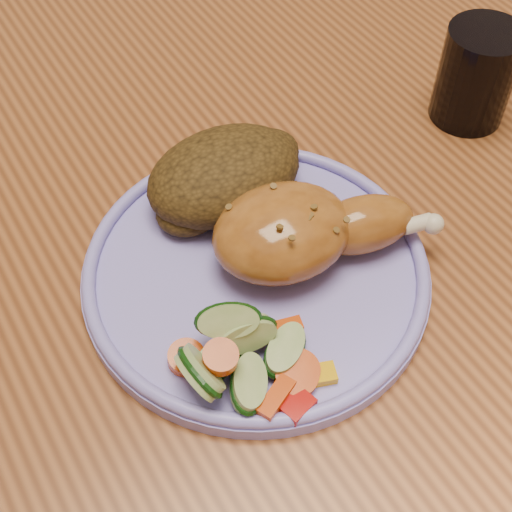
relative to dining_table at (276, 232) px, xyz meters
name	(u,v)px	position (x,y,z in m)	size (l,w,h in m)	color
ground	(267,488)	(0.00, 0.00, -0.67)	(4.00, 4.00, 0.00)	brown
dining_table	(276,232)	(0.00, 0.00, 0.00)	(0.90, 1.40, 0.75)	brown
chair_far	(61,43)	(0.00, 0.63, -0.17)	(0.42, 0.42, 0.91)	#4C2D16
plate	(256,274)	(-0.08, -0.09, 0.09)	(0.25, 0.25, 0.01)	#857CDE
plate_rim	(256,265)	(-0.08, -0.09, 0.10)	(0.25, 0.25, 0.01)	#857CDE
chicken_leg	(302,230)	(-0.04, -0.09, 0.12)	(0.16, 0.10, 0.05)	#9F5D21
rice_pilaf	(227,175)	(-0.06, -0.01, 0.12)	(0.13, 0.09, 0.05)	#422D10
vegetable_pile	(245,357)	(-0.12, -0.15, 0.11)	(0.10, 0.10, 0.05)	#A50A05
drinking_glass	(476,75)	(0.18, -0.03, 0.13)	(0.06, 0.06, 0.09)	black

